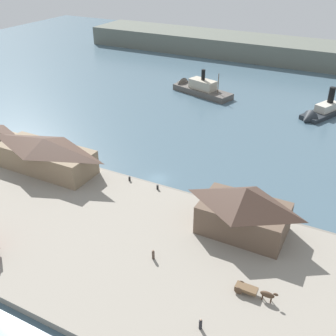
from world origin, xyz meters
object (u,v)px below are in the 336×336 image
pedestrian_by_tram (201,324)px  pedestrian_near_cart (153,255)px  mooring_post_west (129,179)px  ferry_shed_central_terminal (244,210)px  ferry_approaching_east (197,88)px  mooring_post_center_east (158,187)px  ferry_near_quay (321,112)px  horse_cart (254,291)px  ferry_shed_east_terminal (46,154)px

pedestrian_by_tram → pedestrian_near_cart: pedestrian_near_cart is taller
pedestrian_near_cart → mooring_post_west: pedestrian_near_cart is taller
ferry_shed_central_terminal → ferry_approaching_east: ferry_shed_central_terminal is taller
pedestrian_by_tram → mooring_post_center_east: bearing=128.3°
ferry_approaching_east → ferry_near_quay: 40.45m
horse_cart → mooring_post_west: bearing=150.3°
horse_cart → pedestrian_by_tram: (-4.35, -8.48, -0.14)m
horse_cart → mooring_post_center_east: (-25.27, 18.02, -0.47)m
ferry_near_quay → horse_cart: bearing=-87.4°
ferry_shed_central_terminal → pedestrian_near_cart: size_ratio=8.32×
ferry_shed_east_terminal → mooring_post_west: bearing=13.2°
ferry_shed_east_terminal → pedestrian_near_cart: 36.90m
mooring_post_center_east → ferry_shed_central_terminal: bearing=-14.3°
ferry_shed_central_terminal → horse_cart: bearing=-65.2°
pedestrian_by_tram → mooring_post_west: size_ratio=1.91×
horse_cart → mooring_post_west: horse_cart is taller
pedestrian_near_cart → ferry_approaching_east: ferry_approaching_east is taller
pedestrian_by_tram → ferry_approaching_east: size_ratio=0.07×
ferry_shed_central_terminal → pedestrian_near_cart: (-10.01, -13.07, -3.60)m
ferry_shed_east_terminal → ferry_near_quay: ferry_shed_east_terminal is taller
mooring_post_west → ferry_approaching_east: size_ratio=0.04×
pedestrian_near_cart → ferry_near_quay: ferry_near_quay is taller
mooring_post_west → ferry_approaching_east: (-11.76, 60.11, -0.06)m
pedestrian_by_tram → ferry_shed_central_terminal: bearing=94.5°
ferry_shed_east_terminal → pedestrian_near_cart: size_ratio=12.44×
ferry_approaching_east → mooring_post_west: bearing=-78.9°
horse_cart → mooring_post_center_east: size_ratio=6.60×
ferry_shed_east_terminal → ferry_shed_central_terminal: bearing=-1.1°
pedestrian_by_tram → mooring_post_center_east: size_ratio=1.91×
ferry_approaching_east → ferry_shed_central_terminal: bearing=-60.0°
ferry_shed_central_terminal → ferry_near_quay: size_ratio=0.72×
ferry_shed_central_terminal → mooring_post_center_east: (-19.20, 4.90, -3.95)m
ferry_shed_central_terminal → horse_cart: size_ratio=2.46×
ferry_shed_east_terminal → mooring_post_center_east: ferry_shed_east_terminal is taller
ferry_shed_central_terminal → ferry_near_quay: bearing=87.5°
mooring_post_west → mooring_post_center_east: bearing=-1.7°
ferry_shed_east_terminal → pedestrian_near_cart: (34.04, -13.93, -2.95)m
ferry_shed_east_terminal → ferry_near_quay: (46.75, 61.87, -3.73)m
mooring_post_west → ferry_near_quay: bearing=63.6°
mooring_post_west → ferry_shed_east_terminal: bearing=-166.8°
horse_cart → mooring_post_west: size_ratio=6.60×
pedestrian_near_cart → ferry_near_quay: size_ratio=0.09×
pedestrian_by_tram → mooring_post_center_east: (-20.91, 26.50, -0.33)m
mooring_post_west → mooring_post_center_east: size_ratio=1.00×
mooring_post_center_east → pedestrian_by_tram: bearing=-51.7°
horse_cart → mooring_post_west: 36.81m
pedestrian_near_cart → ferry_shed_central_terminal: bearing=52.5°
horse_cart → pedestrian_near_cart: size_ratio=3.38×
horse_cart → pedestrian_near_cart: 16.08m
ferry_shed_east_terminal → ferry_near_quay: size_ratio=1.08×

